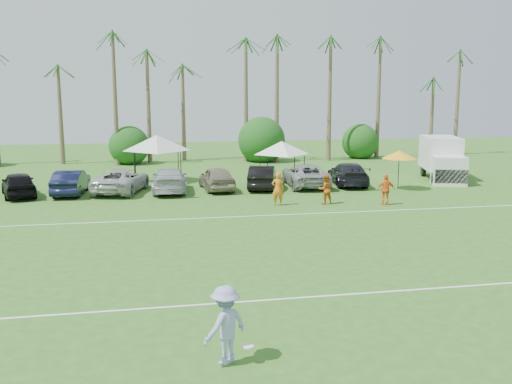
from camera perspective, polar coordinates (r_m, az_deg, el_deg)
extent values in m
plane|color=#31631D|center=(16.25, 6.35, -12.90)|extent=(120.00, 120.00, 0.00)
cube|color=white|center=(18.03, 4.44, -10.50)|extent=(80.00, 0.10, 0.01)
cube|color=white|center=(29.33, -1.80, -2.48)|extent=(80.00, 0.10, 0.01)
cone|color=brown|center=(52.82, -19.29, 7.94)|extent=(0.44, 0.44, 10.00)
cone|color=brown|center=(52.40, -14.94, 8.69)|extent=(0.44, 0.44, 11.00)
cone|color=brown|center=(52.34, -10.46, 7.22)|extent=(0.44, 0.44, 8.00)
cone|color=brown|center=(52.51, -6.07, 7.88)|extent=(0.44, 0.44, 9.00)
cone|color=brown|center=(53.00, -1.72, 8.49)|extent=(0.44, 0.44, 10.00)
cone|color=brown|center=(53.78, 2.54, 9.03)|extent=(0.44, 0.44, 11.00)
cone|color=brown|center=(55.20, 7.62, 7.42)|extent=(0.44, 0.44, 8.00)
cone|color=brown|center=(56.97, 12.45, 7.86)|extent=(0.44, 0.44, 9.00)
cone|color=brown|center=(59.12, 16.97, 8.21)|extent=(0.44, 0.44, 10.00)
cone|color=brown|center=(61.08, 20.35, 8.54)|extent=(0.44, 0.44, 11.00)
cylinder|color=brown|center=(53.59, -12.51, 3.66)|extent=(0.30, 0.30, 1.40)
sphere|color=#134714|center=(53.49, -12.55, 4.84)|extent=(4.00, 4.00, 4.00)
cylinder|color=brown|center=(54.61, 0.21, 4.01)|extent=(0.30, 0.30, 1.40)
sphere|color=#134714|center=(54.50, 0.21, 5.16)|extent=(4.00, 4.00, 4.00)
cylinder|color=brown|center=(57.38, 10.08, 4.14)|extent=(0.30, 0.30, 1.40)
sphere|color=#134714|center=(57.29, 10.11, 5.24)|extent=(4.00, 4.00, 4.00)
imported|color=orange|center=(32.14, 2.20, 0.31)|extent=(0.76, 0.57, 1.89)
imported|color=#CB5B16|center=(32.78, 6.96, 0.28)|extent=(0.88, 0.71, 1.71)
imported|color=orange|center=(33.08, 12.86, 0.22)|extent=(1.08, 0.57, 1.75)
cube|color=white|center=(44.29, 17.95, 3.76)|extent=(3.50, 4.83, 2.35)
cube|color=white|center=(41.47, 18.74, 2.02)|extent=(2.56, 2.25, 1.98)
cube|color=black|center=(40.83, 18.94, 1.49)|extent=(2.16, 0.89, 0.94)
cube|color=#E5590C|center=(44.60, 19.41, 3.17)|extent=(0.45, 1.45, 0.85)
cylinder|color=black|center=(41.53, 17.37, 1.32)|extent=(0.51, 0.89, 0.85)
cylinder|color=black|center=(41.95, 19.89, 1.26)|extent=(0.51, 0.89, 0.85)
cylinder|color=black|center=(45.37, 16.39, 2.06)|extent=(0.51, 0.89, 0.85)
cylinder|color=black|center=(45.76, 18.71, 2.00)|extent=(0.51, 0.89, 0.85)
cylinder|color=black|center=(39.75, -12.05, 2.19)|extent=(0.06, 0.06, 2.23)
cylinder|color=black|center=(39.82, -7.52, 2.34)|extent=(0.06, 0.06, 2.23)
cylinder|color=black|center=(42.87, -11.98, 2.74)|extent=(0.06, 0.06, 2.23)
cylinder|color=black|center=(42.93, -7.78, 2.88)|extent=(0.06, 0.06, 2.23)
pyramid|color=silver|center=(41.09, -9.92, 5.63)|extent=(4.82, 4.82, 1.11)
cylinder|color=black|center=(39.83, 1.16, 2.19)|extent=(0.06, 0.06, 1.90)
cylinder|color=black|center=(40.47, 4.84, 2.28)|extent=(0.06, 0.06, 1.90)
cylinder|color=black|center=(42.41, 0.41, 2.66)|extent=(0.06, 0.06, 1.90)
cylinder|color=black|center=(43.01, 3.88, 2.74)|extent=(0.06, 0.06, 1.90)
pyramid|color=white|center=(41.20, 2.59, 5.10)|extent=(4.11, 4.11, 0.95)
cylinder|color=black|center=(38.55, 14.06, 1.94)|extent=(0.05, 0.05, 2.31)
cone|color=#FEA71A|center=(38.41, 14.13, 3.64)|extent=(2.31, 2.31, 0.52)
imported|color=#9AA0DB|center=(13.66, -3.09, -13.12)|extent=(1.40, 1.27, 1.88)
cylinder|color=white|center=(13.81, -0.80, -15.17)|extent=(0.27, 0.27, 0.03)
imported|color=black|center=(37.80, -22.65, 0.73)|extent=(2.99, 4.86, 1.54)
imported|color=black|center=(37.50, -18.01, 0.95)|extent=(2.03, 4.81, 1.54)
imported|color=#B5B5B5|center=(37.37, -13.34, 1.14)|extent=(3.92, 6.03, 1.54)
imported|color=#B2B3BB|center=(36.95, -8.62, 1.19)|extent=(2.50, 5.45, 1.54)
imported|color=gray|center=(37.36, -3.95, 1.38)|extent=(2.16, 4.66, 1.54)
imported|color=black|center=(37.89, 0.64, 1.52)|extent=(2.82, 4.95, 1.54)
imported|color=#A1A2A4|center=(38.85, 4.98, 1.69)|extent=(2.97, 5.74, 1.54)
imported|color=black|center=(39.84, 9.20, 1.80)|extent=(2.94, 5.59, 1.54)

